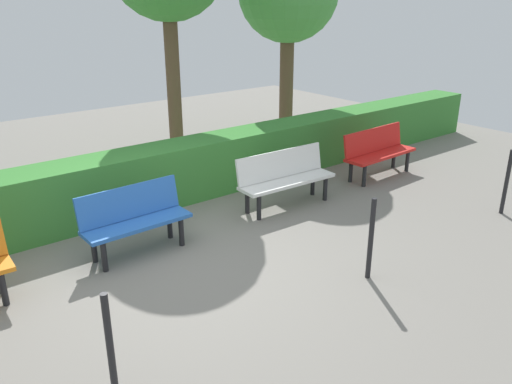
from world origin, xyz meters
TOP-DOWN VIEW (x-y plane):
  - ground_plane at (0.00, 0.00)m, footprint 19.10×19.10m
  - bench_red at (-4.57, -0.75)m, footprint 1.58×0.51m
  - bench_white at (-2.31, -0.72)m, footprint 1.64×0.52m
  - bench_blue at (0.22, -0.71)m, footprint 1.38×0.49m
  - hedge_row at (-1.07, -1.98)m, footprint 15.10×0.70m
  - railing_post_near at (-4.69, 1.57)m, footprint 0.06×0.06m
  - railing_post_mid at (-1.62, 1.57)m, footprint 0.06×0.06m
  - railing_post_far at (1.52, 1.57)m, footprint 0.06×0.06m

SIDE VIEW (x-z plane):
  - ground_plane at x=0.00m, z-range 0.00..0.00m
  - hedge_row at x=-1.07m, z-range 0.00..0.92m
  - bench_blue at x=0.22m, z-range 0.05..0.91m
  - bench_red at x=-4.57m, z-range 0.05..0.91m
  - bench_white at x=-2.31m, z-range 0.05..0.91m
  - railing_post_near at x=-4.69m, z-range 0.00..1.00m
  - railing_post_mid at x=-1.62m, z-range 0.00..1.00m
  - railing_post_far at x=1.52m, z-range 0.00..1.00m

